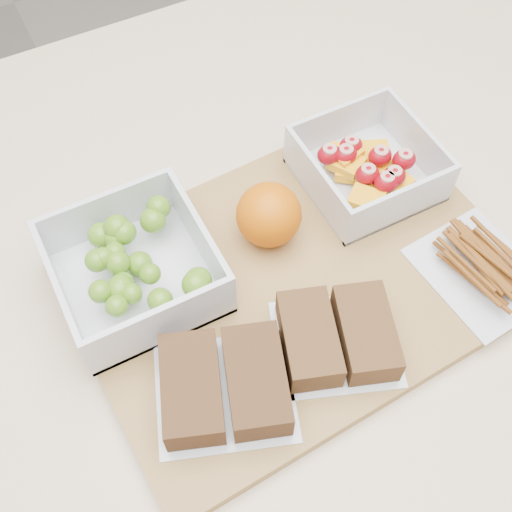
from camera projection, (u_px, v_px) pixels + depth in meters
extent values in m
plane|color=gray|center=(258.00, 489.00, 1.41)|extent=(4.00, 4.00, 0.00)
cube|color=beige|center=(258.00, 424.00, 1.03)|extent=(1.20, 0.90, 0.90)
cube|color=#A27B43|center=(295.00, 280.00, 0.64)|extent=(0.44, 0.32, 0.02)
cube|color=silver|center=(138.00, 282.00, 0.63)|extent=(0.14, 0.14, 0.01)
cube|color=silver|center=(108.00, 214.00, 0.64)|extent=(0.14, 0.01, 0.06)
cube|color=silver|center=(162.00, 326.00, 0.57)|extent=(0.14, 0.01, 0.06)
cube|color=silver|center=(201.00, 239.00, 0.62)|extent=(0.01, 0.13, 0.06)
cube|color=silver|center=(62.00, 297.00, 0.59)|extent=(0.01, 0.13, 0.06)
sphere|color=#55881C|center=(120.00, 288.00, 0.59)|extent=(0.03, 0.03, 0.03)
sphere|color=#55881C|center=(100.00, 291.00, 0.58)|extent=(0.02, 0.02, 0.02)
sphere|color=#55881C|center=(124.00, 231.00, 0.62)|extent=(0.02, 0.02, 0.02)
sphere|color=#55881C|center=(140.00, 264.00, 0.62)|extent=(0.02, 0.02, 0.02)
sphere|color=#55881C|center=(97.00, 261.00, 0.60)|extent=(0.02, 0.02, 0.02)
sphere|color=#55881C|center=(123.00, 282.00, 0.60)|extent=(0.02, 0.02, 0.02)
sphere|color=#55881C|center=(103.00, 257.00, 0.60)|extent=(0.02, 0.02, 0.02)
sphere|color=#55881C|center=(196.00, 284.00, 0.58)|extent=(0.03, 0.03, 0.03)
sphere|color=#55881C|center=(153.00, 221.00, 0.63)|extent=(0.03, 0.03, 0.03)
sphere|color=#55881C|center=(117.00, 227.00, 0.62)|extent=(0.03, 0.03, 0.03)
sphere|color=#55881C|center=(117.00, 306.00, 0.58)|extent=(0.02, 0.02, 0.02)
sphere|color=#55881C|center=(159.00, 207.00, 0.63)|extent=(0.02, 0.02, 0.02)
sphere|color=#55881C|center=(160.00, 300.00, 0.59)|extent=(0.02, 0.02, 0.02)
sphere|color=#55881C|center=(115.00, 238.00, 0.62)|extent=(0.02, 0.02, 0.02)
sphere|color=#55881C|center=(118.00, 263.00, 0.60)|extent=(0.02, 0.02, 0.02)
sphere|color=#55881C|center=(124.00, 233.00, 0.62)|extent=(0.02, 0.02, 0.02)
sphere|color=#55881C|center=(198.00, 280.00, 0.58)|extent=(0.03, 0.03, 0.03)
sphere|color=#55881C|center=(202.00, 287.00, 0.60)|extent=(0.02, 0.02, 0.02)
sphere|color=#55881C|center=(115.00, 252.00, 0.61)|extent=(0.02, 0.02, 0.02)
sphere|color=#55881C|center=(132.00, 294.00, 0.59)|extent=(0.02, 0.02, 0.02)
sphere|color=#55881C|center=(101.00, 235.00, 0.62)|extent=(0.03, 0.03, 0.03)
sphere|color=#55881C|center=(150.00, 274.00, 0.59)|extent=(0.02, 0.02, 0.02)
sphere|color=#55881C|center=(120.00, 290.00, 0.59)|extent=(0.03, 0.03, 0.03)
cube|color=silver|center=(364.00, 179.00, 0.70)|extent=(0.13, 0.13, 0.01)
cube|color=silver|center=(337.00, 125.00, 0.71)|extent=(0.13, 0.01, 0.06)
cube|color=silver|center=(402.00, 205.00, 0.65)|extent=(0.13, 0.01, 0.06)
cube|color=silver|center=(417.00, 143.00, 0.69)|extent=(0.01, 0.12, 0.06)
cube|color=silver|center=(317.00, 185.00, 0.66)|extent=(0.01, 0.12, 0.06)
cube|color=#F19F0D|center=(380.00, 181.00, 0.68)|extent=(0.04, 0.04, 0.01)
cube|color=#F19F0D|center=(346.00, 159.00, 0.69)|extent=(0.05, 0.05, 0.01)
cube|color=#F19F0D|center=(372.00, 164.00, 0.69)|extent=(0.04, 0.05, 0.01)
cube|color=#F19F0D|center=(375.00, 156.00, 0.70)|extent=(0.04, 0.05, 0.01)
cube|color=#F19F0D|center=(346.00, 163.00, 0.68)|extent=(0.04, 0.04, 0.01)
cube|color=#F19F0D|center=(346.00, 154.00, 0.68)|extent=(0.04, 0.03, 0.01)
cube|color=#F19F0D|center=(366.00, 200.00, 0.65)|extent=(0.04, 0.04, 0.01)
cube|color=#F19F0D|center=(393.00, 181.00, 0.67)|extent=(0.04, 0.04, 0.01)
cube|color=#F19F0D|center=(350.00, 171.00, 0.69)|extent=(0.04, 0.04, 0.01)
ellipsoid|color=#9F0717|center=(380.00, 156.00, 0.68)|extent=(0.03, 0.02, 0.02)
ellipsoid|color=#9F0717|center=(394.00, 177.00, 0.66)|extent=(0.03, 0.02, 0.02)
ellipsoid|color=#9F0717|center=(329.00, 155.00, 0.68)|extent=(0.03, 0.02, 0.02)
ellipsoid|color=#9F0717|center=(404.00, 160.00, 0.67)|extent=(0.03, 0.02, 0.02)
ellipsoid|color=#9F0717|center=(345.00, 155.00, 0.68)|extent=(0.03, 0.02, 0.02)
ellipsoid|color=#9F0717|center=(386.00, 182.00, 0.66)|extent=(0.03, 0.02, 0.02)
ellipsoid|color=#9F0717|center=(367.00, 174.00, 0.66)|extent=(0.03, 0.02, 0.02)
ellipsoid|color=#9F0717|center=(351.00, 146.00, 0.68)|extent=(0.03, 0.02, 0.02)
sphere|color=#DB6305|center=(269.00, 215.00, 0.63)|extent=(0.07, 0.07, 0.07)
cube|color=silver|center=(225.00, 392.00, 0.57)|extent=(0.15, 0.14, 0.00)
cube|color=#52331C|center=(192.00, 389.00, 0.55)|extent=(0.08, 0.10, 0.04)
cube|color=#52331C|center=(256.00, 380.00, 0.55)|extent=(0.08, 0.10, 0.04)
cube|color=silver|center=(335.00, 344.00, 0.59)|extent=(0.14, 0.13, 0.00)
cube|color=brown|center=(309.00, 339.00, 0.58)|extent=(0.07, 0.10, 0.03)
cube|color=brown|center=(366.00, 333.00, 0.58)|extent=(0.07, 0.10, 0.03)
cube|color=silver|center=(480.00, 272.00, 0.63)|extent=(0.11, 0.13, 0.00)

